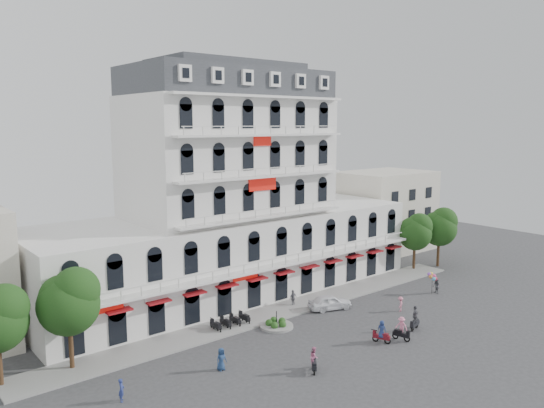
{
  "coord_description": "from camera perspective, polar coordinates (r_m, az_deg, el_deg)",
  "views": [
    {
      "loc": [
        -33.68,
        -30.87,
        19.12
      ],
      "look_at": [
        -0.27,
        10.0,
        11.12
      ],
      "focal_mm": 35.0,
      "sensor_mm": 36.0,
      "label": 1
    }
  ],
  "objects": [
    {
      "name": "tree_east_inner",
      "position": [
        72.08,
        15.18,
        -2.82
      ],
      "size": [
        4.4,
        4.37,
        7.57
      ],
      "color": "#382314",
      "rests_on": "ground"
    },
    {
      "name": "parked_scooter_row",
      "position": [
        51.83,
        -4.48,
        -13.06
      ],
      "size": [
        4.4,
        1.8,
        1.1
      ],
      "primitive_type": null,
      "color": "black",
      "rests_on": "ground"
    },
    {
      "name": "traffic_island",
      "position": [
        51.54,
        0.48,
        -12.85
      ],
      "size": [
        3.2,
        3.2,
        1.6
      ],
      "color": "gray",
      "rests_on": "ground"
    },
    {
      "name": "rider_east",
      "position": [
        48.89,
        11.72,
        -13.31
      ],
      "size": [
        0.87,
        1.63,
        2.06
      ],
      "rotation": [
        0.0,
        0.0,
        1.94
      ],
      "color": "maroon",
      "rests_on": "ground"
    },
    {
      "name": "pedestrian_right",
      "position": [
        57.05,
        13.64,
        -10.41
      ],
      "size": [
        1.14,
        0.99,
        1.53
      ],
      "primitive_type": "imported",
      "rotation": [
        0.0,
        0.0,
        3.67
      ],
      "color": "pink",
      "rests_on": "ground"
    },
    {
      "name": "rider_southwest",
      "position": [
        43.01,
        4.55,
        -16.3
      ],
      "size": [
        1.25,
        1.36,
        2.04
      ],
      "rotation": [
        0.0,
        0.0,
        0.85
      ],
      "color": "black",
      "rests_on": "ground"
    },
    {
      "name": "sidewalk",
      "position": [
        55.56,
        0.89,
        -11.43
      ],
      "size": [
        53.0,
        4.0,
        0.16
      ],
      "primitive_type": "cube",
      "color": "gray",
      "rests_on": "ground"
    },
    {
      "name": "balloon_vendor",
      "position": [
        63.61,
        17.13,
        -8.09
      ],
      "size": [
        1.46,
        1.35,
        2.45
      ],
      "color": "#505257",
      "rests_on": "ground"
    },
    {
      "name": "pedestrian_left",
      "position": [
        43.36,
        -5.48,
        -16.27
      ],
      "size": [
        0.89,
        0.59,
        1.8
      ],
      "primitive_type": "imported",
      "rotation": [
        0.0,
        0.0,
        0.02
      ],
      "color": "navy",
      "rests_on": "ground"
    },
    {
      "name": "flank_building_east",
      "position": [
        82.56,
        11.96,
        -0.72
      ],
      "size": [
        14.0,
        10.0,
        12.0
      ],
      "primitive_type": "cube",
      "color": "beige",
      "rests_on": "ground"
    },
    {
      "name": "tree_west_inner",
      "position": [
        44.4,
        -20.99,
        -9.59
      ],
      "size": [
        4.76,
        4.76,
        8.25
      ],
      "color": "#382314",
      "rests_on": "ground"
    },
    {
      "name": "parked_car",
      "position": [
        56.34,
        6.25,
        -10.44
      ],
      "size": [
        4.91,
        3.25,
        1.55
      ],
      "primitive_type": "imported",
      "rotation": [
        0.0,
        0.0,
        1.23
      ],
      "color": "white",
      "rests_on": "ground"
    },
    {
      "name": "pedestrian_mid",
      "position": [
        57.01,
        2.28,
        -10.06
      ],
      "size": [
        1.06,
        0.54,
        1.74
      ],
      "primitive_type": "imported",
      "rotation": [
        0.0,
        0.0,
        3.26
      ],
      "color": "slate",
      "rests_on": "ground"
    },
    {
      "name": "tree_east_outer",
      "position": [
        74.72,
        17.6,
        -2.26
      ],
      "size": [
        4.65,
        4.65,
        8.05
      ],
      "color": "#382314",
      "rests_on": "ground"
    },
    {
      "name": "rider_northeast",
      "position": [
        52.4,
        15.13,
        -11.7
      ],
      "size": [
        1.68,
        0.73,
        2.37
      ],
      "rotation": [
        0.0,
        0.0,
        3.39
      ],
      "color": "black",
      "rests_on": "ground"
    },
    {
      "name": "pedestrian_far",
      "position": [
        40.36,
        -15.89,
        -18.68
      ],
      "size": [
        0.63,
        0.72,
        1.67
      ],
      "primitive_type": "imported",
      "rotation": [
        0.0,
        0.0,
        1.09
      ],
      "color": "navy",
      "rests_on": "ground"
    },
    {
      "name": "rider_center",
      "position": [
        49.73,
        13.75,
        -12.81
      ],
      "size": [
        0.89,
        1.68,
        2.2
      ],
      "rotation": [
        0.0,
        0.0,
        4.96
      ],
      "color": "black",
      "rests_on": "ground"
    },
    {
      "name": "main_building",
      "position": [
        60.05,
        -4.63,
        -0.19
      ],
      "size": [
        45.0,
        15.0,
        25.8
      ],
      "color": "silver",
      "rests_on": "ground"
    },
    {
      "name": "ground",
      "position": [
        49.53,
        7.83,
        -14.18
      ],
      "size": [
        120.0,
        120.0,
        0.0
      ],
      "primitive_type": "plane",
      "color": "#38383A",
      "rests_on": "ground"
    }
  ]
}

